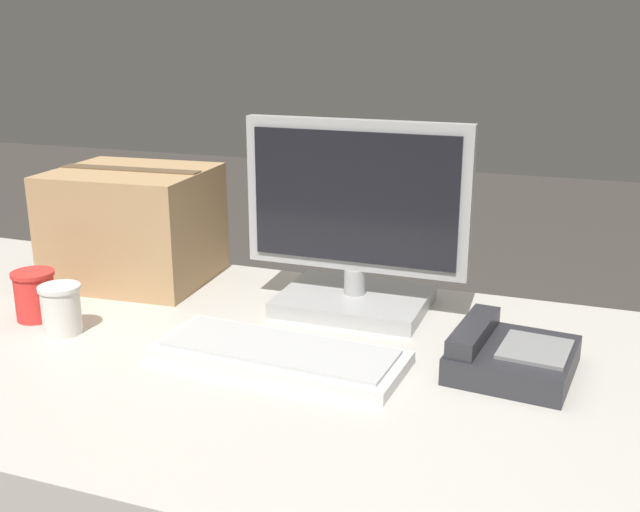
{
  "coord_description": "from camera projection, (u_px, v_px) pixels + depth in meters",
  "views": [
    {
      "loc": [
        0.69,
        -1.1,
        1.31
      ],
      "look_at": [
        0.24,
        0.13,
        0.91
      ],
      "focal_mm": 42.0,
      "sensor_mm": 36.0,
      "label": 1
    }
  ],
  "objects": [
    {
      "name": "paper_cup_left",
      "position": [
        35.0,
        295.0,
        1.46
      ],
      "size": [
        0.08,
        0.08,
        0.1
      ],
      "color": "red",
      "rests_on": "office_desk"
    },
    {
      "name": "desk_phone",
      "position": [
        509.0,
        356.0,
        1.24
      ],
      "size": [
        0.21,
        0.22,
        0.08
      ],
      "rotation": [
        0.0,
        0.0,
        -0.1
      ],
      "color": "#2D2D33",
      "rests_on": "office_desk"
    },
    {
      "name": "cardboard_box",
      "position": [
        134.0,
        225.0,
        1.68
      ],
      "size": [
        0.35,
        0.31,
        0.25
      ],
      "rotation": [
        0.0,
        0.0,
        0.07
      ],
      "color": "tan",
      "rests_on": "office_desk"
    },
    {
      "name": "keyboard",
      "position": [
        279.0,
        354.0,
        1.28
      ],
      "size": [
        0.44,
        0.19,
        0.03
      ],
      "rotation": [
        0.0,
        0.0,
        -0.05
      ],
      "color": "silver",
      "rests_on": "office_desk"
    },
    {
      "name": "monitor",
      "position": [
        355.0,
        232.0,
        1.49
      ],
      "size": [
        0.45,
        0.23,
        0.38
      ],
      "color": "#B7B7B7",
      "rests_on": "office_desk"
    },
    {
      "name": "paper_cup_right",
      "position": [
        61.0,
        309.0,
        1.39
      ],
      "size": [
        0.08,
        0.08,
        0.09
      ],
      "color": "white",
      "rests_on": "office_desk"
    }
  ]
}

